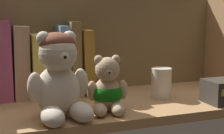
# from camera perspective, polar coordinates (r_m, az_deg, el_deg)

# --- Properties ---
(shelf_board) EXTENTS (0.77, 0.28, 0.02)m
(shelf_board) POSITION_cam_1_polar(r_m,az_deg,el_deg) (0.73, -1.82, -7.32)
(shelf_board) COLOR tan
(shelf_board) RESTS_ON ground
(shelf_back_panel) EXTENTS (0.79, 0.01, 0.27)m
(shelf_back_panel) POSITION_cam_1_polar(r_m,az_deg,el_deg) (0.85, -4.89, 3.52)
(shelf_back_panel) COLOR olive
(shelf_back_panel) RESTS_ON ground
(book_5) EXTENTS (0.03, 0.11, 0.19)m
(book_5) POSITION_cam_1_polar(r_m,az_deg,el_deg) (0.80, -19.17, 1.23)
(book_5) COLOR #AD4B7A
(book_5) RESTS_ON shelf_board
(book_6) EXTENTS (0.04, 0.10, 0.18)m
(book_6) POSITION_cam_1_polar(r_m,az_deg,el_deg) (0.80, -16.43, 0.92)
(book_6) COLOR tan
(book_6) RESTS_ON shelf_board
(book_7) EXTENTS (0.03, 0.14, 0.16)m
(book_7) POSITION_cam_1_polar(r_m,az_deg,el_deg) (0.80, -13.79, 0.35)
(book_7) COLOR gold
(book_7) RESTS_ON shelf_board
(book_8) EXTENTS (0.03, 0.11, 0.15)m
(book_8) POSITION_cam_1_polar(r_m,az_deg,el_deg) (0.81, -11.48, 0.36)
(book_8) COLOR brown
(book_8) RESTS_ON shelf_board
(book_9) EXTENTS (0.02, 0.14, 0.18)m
(book_9) POSITION_cam_1_polar(r_m,az_deg,el_deg) (0.81, -9.37, 1.29)
(book_9) COLOR #6895BF
(book_9) RESTS_ON shelf_board
(book_10) EXTENTS (0.03, 0.12, 0.19)m
(book_10) POSITION_cam_1_polar(r_m,az_deg,el_deg) (0.82, -7.35, 1.74)
(book_10) COLOR olive
(book_10) RESTS_ON shelf_board
(book_11) EXTENTS (0.03, 0.14, 0.17)m
(book_11) POSITION_cam_1_polar(r_m,az_deg,el_deg) (0.82, -5.27, 1.10)
(book_11) COLOR olive
(book_11) RESTS_ON shelf_board
(teddy_bear_larger) EXTENTS (0.13, 0.13, 0.17)m
(teddy_bear_larger) POSITION_cam_1_polar(r_m,az_deg,el_deg) (0.61, -9.77, -1.92)
(teddy_bear_larger) COLOR beige
(teddy_bear_larger) RESTS_ON shelf_board
(teddy_bear_smaller) EXTENTS (0.09, 0.10, 0.12)m
(teddy_bear_smaller) POSITION_cam_1_polar(r_m,az_deg,el_deg) (0.65, -0.81, -4.20)
(teddy_bear_smaller) COLOR tan
(teddy_bear_smaller) RESTS_ON shelf_board
(pillar_candle) EXTENTS (0.05, 0.05, 0.08)m
(pillar_candle) POSITION_cam_1_polar(r_m,az_deg,el_deg) (0.77, 9.10, -2.94)
(pillar_candle) COLOR silver
(pillar_candle) RESTS_ON shelf_board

